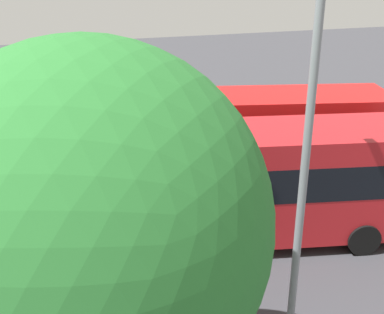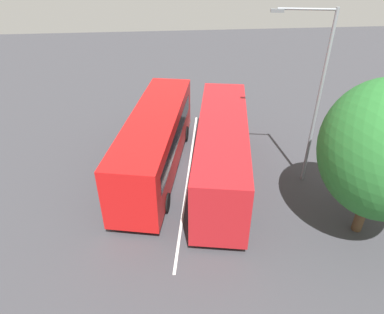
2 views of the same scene
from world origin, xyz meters
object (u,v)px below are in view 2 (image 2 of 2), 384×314
(pedestrian, at_px, (173,105))
(depot_tree, at_px, (383,150))
(bus_far_left, at_px, (222,149))
(bus_center_left, at_px, (156,140))
(street_lamp, at_px, (315,92))

(pedestrian, height_order, depot_tree, depot_tree)
(bus_far_left, distance_m, bus_center_left, 3.67)
(bus_far_left, xyz_separation_m, bus_center_left, (1.24, 3.46, 0.00))
(pedestrian, bearing_deg, bus_center_left, -20.45)
(pedestrian, relative_size, depot_tree, 0.24)
(street_lamp, distance_m, depot_tree, 4.36)
(bus_far_left, relative_size, bus_center_left, 1.00)
(bus_far_left, relative_size, pedestrian, 6.48)
(bus_center_left, height_order, depot_tree, depot_tree)
(bus_far_left, height_order, street_lamp, street_lamp)
(bus_center_left, height_order, street_lamp, street_lamp)
(bus_far_left, height_order, bus_center_left, same)
(bus_far_left, height_order, pedestrian, bus_far_left)
(bus_center_left, distance_m, depot_tree, 10.94)
(pedestrian, bearing_deg, street_lamp, 28.54)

